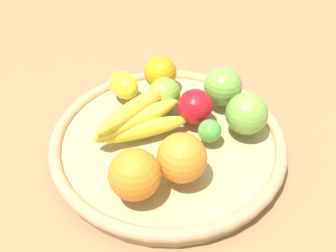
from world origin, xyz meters
name	(u,v)px	position (x,y,z in m)	size (l,w,h in m)	color
ground_plane	(168,148)	(0.00, 0.00, 0.00)	(2.40, 2.40, 0.00)	#9A6C47
basket	(168,141)	(0.00, 0.00, 0.02)	(0.45, 0.45, 0.04)	tan
orange_0	(182,158)	(0.09, -0.04, 0.08)	(0.08, 0.08, 0.08)	orange
apple_3	(223,87)	(-0.01, 0.15, 0.08)	(0.08, 0.08, 0.08)	#76AC40
lemon_0	(126,84)	(-0.15, 0.00, 0.07)	(0.07, 0.05, 0.05)	yellow
apple_0	(164,93)	(-0.07, 0.05, 0.07)	(0.06, 0.06, 0.06)	#7DB53B
banana_bunch	(138,119)	(-0.04, -0.04, 0.07)	(0.11, 0.19, 0.06)	yellow
orange_1	(160,73)	(-0.13, 0.08, 0.07)	(0.07, 0.07, 0.07)	orange
apple_2	(247,114)	(0.08, 0.12, 0.08)	(0.08, 0.08, 0.08)	#7CB144
orange_2	(135,175)	(0.08, -0.13, 0.08)	(0.08, 0.08, 0.08)	orange
lime_0	(210,131)	(0.06, 0.05, 0.06)	(0.04, 0.04, 0.04)	green
apple_1	(194,106)	(0.00, 0.07, 0.07)	(0.07, 0.07, 0.07)	red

